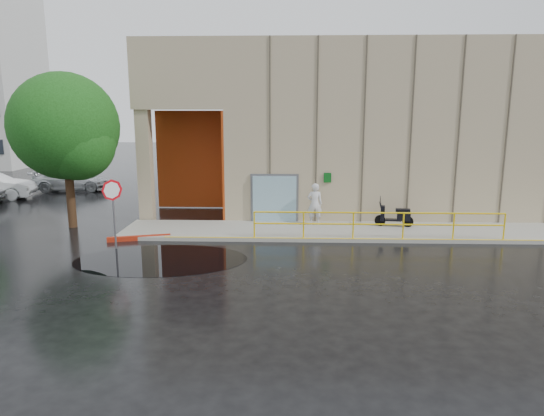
# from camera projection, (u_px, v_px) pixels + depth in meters

# --- Properties ---
(ground) EXTENTS (120.00, 120.00, 0.00)m
(ground) POSITION_uv_depth(u_px,v_px,m) (263.00, 267.00, 15.68)
(ground) COLOR black
(ground) RESTS_ON ground
(sidewalk) EXTENTS (20.00, 3.00, 0.15)m
(sidewalk) POSITION_uv_depth(u_px,v_px,m) (366.00, 231.00, 19.94)
(sidewalk) COLOR gray
(sidewalk) RESTS_ON ground
(building) EXTENTS (20.00, 10.17, 8.00)m
(building) POSITION_uv_depth(u_px,v_px,m) (371.00, 125.00, 25.43)
(building) COLOR tan
(building) RESTS_ON ground
(guardrail) EXTENTS (9.56, 0.06, 1.03)m
(guardrail) POSITION_uv_depth(u_px,v_px,m) (378.00, 225.00, 18.49)
(guardrail) COLOR yellow
(guardrail) RESTS_ON sidewalk
(person) EXTENTS (0.66, 0.44, 1.78)m
(person) POSITION_uv_depth(u_px,v_px,m) (315.00, 204.00, 20.73)
(person) COLOR silver
(person) RESTS_ON sidewalk
(scooter) EXTENTS (1.63, 0.77, 1.24)m
(scooter) POSITION_uv_depth(u_px,v_px,m) (395.00, 210.00, 20.36)
(scooter) COLOR black
(scooter) RESTS_ON sidewalk
(stop_sign) EXTENTS (0.58, 0.57, 2.56)m
(stop_sign) POSITION_uv_depth(u_px,v_px,m) (113.00, 198.00, 17.38)
(stop_sign) COLOR slate
(stop_sign) RESTS_ON ground
(red_curb) EXTENTS (2.36, 0.81, 0.18)m
(red_curb) POSITION_uv_depth(u_px,v_px,m) (139.00, 238.00, 18.87)
(red_curb) COLOR #9D220E
(red_curb) RESTS_ON ground
(puddle) EXTENTS (6.11, 4.03, 0.01)m
(puddle) POSITION_uv_depth(u_px,v_px,m) (161.00, 260.00, 16.43)
(puddle) COLOR black
(puddle) RESTS_ON ground
(car_c) EXTENTS (4.76, 2.39, 1.33)m
(car_c) POSITION_uv_depth(u_px,v_px,m) (71.00, 180.00, 30.29)
(car_c) COLOR silver
(car_c) RESTS_ON ground
(tree_near) EXTENTS (4.45, 4.45, 6.55)m
(tree_near) POSITION_uv_depth(u_px,v_px,m) (68.00, 131.00, 20.12)
(tree_near) COLOR #301F10
(tree_near) RESTS_ON ground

